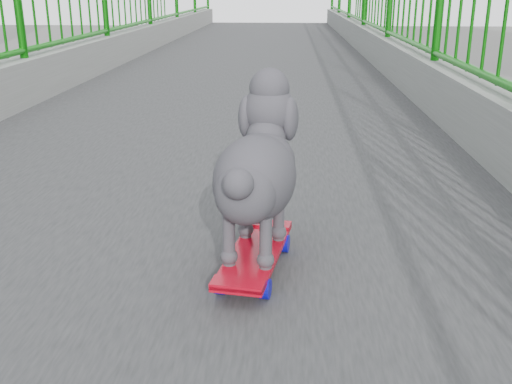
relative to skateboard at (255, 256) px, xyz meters
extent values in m
cube|color=#2D2D2F|center=(-0.33, 0.59, -0.30)|extent=(3.00, 24.00, 0.50)
cube|color=slate|center=(-0.33, 9.59, -3.80)|extent=(1.20, 1.20, 6.50)
cube|color=red|center=(0.00, 0.00, 0.01)|extent=(0.21, 0.48, 0.02)
cube|color=#99999E|center=(-0.02, -0.15, -0.01)|extent=(0.09, 0.04, 0.02)
cylinder|color=#0A08B5|center=(-0.08, -0.14, -0.02)|extent=(0.03, 0.06, 0.05)
sphere|color=yellow|center=(-0.08, -0.14, -0.02)|extent=(0.02, 0.02, 0.02)
cylinder|color=#0A08B5|center=(0.03, -0.16, -0.02)|extent=(0.03, 0.06, 0.05)
sphere|color=yellow|center=(0.03, -0.16, -0.02)|extent=(0.02, 0.02, 0.02)
cube|color=#99999E|center=(0.02, 0.15, -0.01)|extent=(0.09, 0.04, 0.02)
cylinder|color=#0A08B5|center=(-0.03, 0.16, -0.02)|extent=(0.03, 0.06, 0.05)
sphere|color=yellow|center=(-0.03, 0.16, -0.02)|extent=(0.02, 0.02, 0.02)
cylinder|color=#0A08B5|center=(0.08, 0.14, -0.02)|extent=(0.03, 0.06, 0.05)
sphere|color=yellow|center=(0.08, 0.14, -0.02)|extent=(0.02, 0.02, 0.02)
ellipsoid|color=#2B292E|center=(0.00, 0.00, 0.23)|extent=(0.27, 0.37, 0.23)
sphere|color=#2B292E|center=(0.03, 0.19, 0.38)|extent=(0.15, 0.15, 0.15)
sphere|color=black|center=(0.05, 0.29, 0.36)|extent=(0.03, 0.03, 0.03)
sphere|color=#2B292E|center=(-0.03, -0.18, 0.27)|extent=(0.08, 0.08, 0.08)
cylinder|color=#2B292E|center=(-0.03, 0.10, 0.09)|extent=(0.03, 0.03, 0.14)
cylinder|color=#2B292E|center=(0.06, 0.09, 0.09)|extent=(0.03, 0.03, 0.14)
cylinder|color=#2B292E|center=(-0.06, -0.09, 0.09)|extent=(0.03, 0.03, 0.14)
cylinder|color=#2B292E|center=(0.03, -0.10, 0.09)|extent=(0.03, 0.03, 0.14)
camera|label=1|loc=(0.08, -1.53, 0.72)|focal=42.00mm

